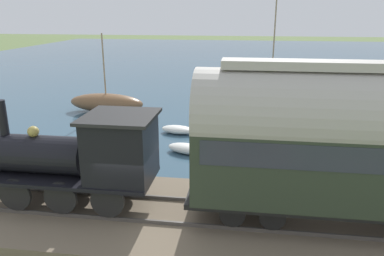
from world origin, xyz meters
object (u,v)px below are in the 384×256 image
object	(u,v)px
rowboat_near_shore	(178,130)
rowboat_far_out	(187,149)
sailboat_brown	(106,103)
sailboat_black	(270,98)
steam_locomotive	(81,154)
passenger_coach	(351,139)
rowboat_off_pier	(116,145)

from	to	relation	value
rowboat_near_shore	rowboat_far_out	bearing A→B (deg)	-150.28
rowboat_near_shore	sailboat_brown	bearing A→B (deg)	65.96
rowboat_near_shore	sailboat_black	bearing A→B (deg)	-25.41
steam_locomotive	passenger_coach	size ratio (longest dim) A/B	0.66
rowboat_off_pier	passenger_coach	bearing A→B (deg)	-95.90
sailboat_brown	rowboat_off_pier	world-z (taller)	sailboat_brown
passenger_coach	rowboat_off_pier	xyz separation A→B (m)	(6.60, 9.36, -3.05)
passenger_coach	rowboat_off_pier	world-z (taller)	passenger_coach
steam_locomotive	rowboat_near_shore	distance (m)	9.91
steam_locomotive	rowboat_far_out	bearing A→B (deg)	-19.89
steam_locomotive	sailboat_black	bearing A→B (deg)	-22.10
passenger_coach	rowboat_off_pier	distance (m)	11.85
steam_locomotive	sailboat_brown	bearing A→B (deg)	17.79
passenger_coach	rowboat_near_shore	distance (m)	12.07
sailboat_brown	rowboat_far_out	world-z (taller)	sailboat_brown
sailboat_black	rowboat_off_pier	xyz separation A→B (m)	(-10.58, 8.27, -0.38)
rowboat_off_pier	rowboat_near_shore	bearing A→B (deg)	-12.40
sailboat_black	rowboat_near_shore	size ratio (longest dim) A/B	4.16
sailboat_brown	rowboat_off_pier	xyz separation A→B (m)	(-7.00, -3.07, -0.46)
passenger_coach	sailboat_black	xyz separation A→B (m)	(17.18, 1.08, -2.67)
rowboat_off_pier	rowboat_near_shore	size ratio (longest dim) A/B	1.30
sailboat_black	rowboat_off_pier	distance (m)	13.44
sailboat_brown	rowboat_off_pier	distance (m)	7.66
rowboat_far_out	rowboat_off_pier	world-z (taller)	rowboat_far_out
sailboat_brown	rowboat_near_shore	world-z (taller)	sailboat_brown
steam_locomotive	sailboat_brown	world-z (taller)	sailboat_brown
rowboat_far_out	sailboat_black	bearing A→B (deg)	-4.85
steam_locomotive	rowboat_near_shore	size ratio (longest dim) A/B	2.94
sailboat_brown	sailboat_black	bearing A→B (deg)	-69.24
sailboat_brown	rowboat_near_shore	bearing A→B (deg)	-121.85
steam_locomotive	sailboat_black	world-z (taller)	sailboat_black
rowboat_far_out	rowboat_off_pier	bearing A→B (deg)	108.18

